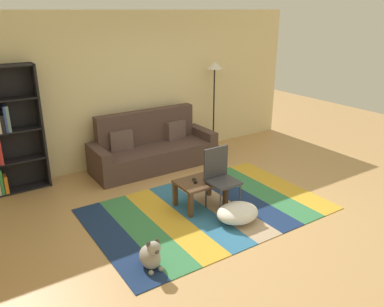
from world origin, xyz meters
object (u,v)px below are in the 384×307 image
(couch, at_px, (153,149))
(standing_lamp, at_px, (214,77))
(pouf, at_px, (237,213))
(folding_chair, at_px, (220,174))
(tv_remote, at_px, (195,181))
(dog, at_px, (151,256))
(coffee_table, at_px, (200,186))
(bookshelf, at_px, (3,133))

(couch, relative_size, standing_lamp, 1.28)
(pouf, height_order, folding_chair, folding_chair)
(couch, xyz_separation_m, tv_remote, (-0.23, -1.72, 0.07))
(dog, height_order, standing_lamp, standing_lamp)
(standing_lamp, bearing_deg, coffee_table, -130.41)
(coffee_table, distance_m, folding_chair, 0.34)
(couch, bearing_deg, pouf, -89.54)
(coffee_table, distance_m, tv_remote, 0.12)
(coffee_table, relative_size, tv_remote, 4.57)
(folding_chair, bearing_deg, couch, 129.69)
(coffee_table, relative_size, pouf, 1.15)
(dog, bearing_deg, coffee_table, 34.97)
(coffee_table, xyz_separation_m, pouf, (0.17, -0.64, -0.20))
(coffee_table, height_order, dog, coffee_table)
(coffee_table, height_order, folding_chair, folding_chair)
(folding_chair, bearing_deg, pouf, -55.05)
(tv_remote, bearing_deg, pouf, -46.20)
(standing_lamp, distance_m, tv_remote, 2.83)
(tv_remote, relative_size, folding_chair, 0.17)
(standing_lamp, bearing_deg, folding_chair, -124.48)
(couch, relative_size, bookshelf, 1.15)
(couch, distance_m, bookshelf, 2.45)
(couch, distance_m, folding_chair, 1.95)
(dog, height_order, folding_chair, folding_chair)
(couch, bearing_deg, coffee_table, -94.90)
(bookshelf, xyz_separation_m, pouf, (2.37, -2.67, -0.84))
(dog, bearing_deg, pouf, 10.01)
(couch, distance_m, coffee_table, 1.75)
(couch, relative_size, pouf, 3.80)
(folding_chair, bearing_deg, standing_lamp, 93.85)
(pouf, bearing_deg, dog, -169.99)
(pouf, height_order, dog, dog)
(dog, relative_size, folding_chair, 0.44)
(pouf, height_order, tv_remote, tv_remote)
(pouf, distance_m, dog, 1.47)
(bookshelf, distance_m, coffee_table, 3.06)
(standing_lamp, bearing_deg, pouf, -120.04)
(bookshelf, bearing_deg, pouf, -48.50)
(couch, relative_size, tv_remote, 15.07)
(coffee_table, bearing_deg, dog, -145.03)
(bookshelf, distance_m, pouf, 3.67)
(coffee_table, xyz_separation_m, dog, (-1.28, -0.90, -0.16))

